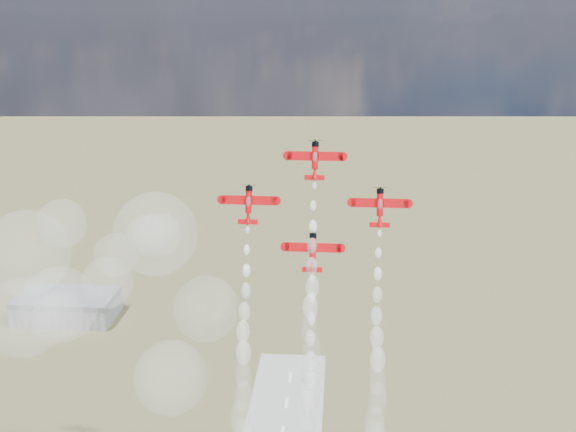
% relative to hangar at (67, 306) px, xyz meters
% --- Properties ---
extents(hangar, '(50.00, 28.00, 13.00)m').
position_rel_hangar_xyz_m(hangar, '(0.00, 0.00, 0.00)').
color(hangar, gray).
rests_on(hangar, ground).
extents(plane_lead, '(12.94, 5.80, 8.86)m').
position_rel_hangar_xyz_m(plane_lead, '(133.57, -156.53, 114.55)').
color(plane_lead, '#BA090C').
rests_on(plane_lead, ground).
extents(plane_left, '(12.94, 5.80, 8.86)m').
position_rel_hangar_xyz_m(plane_left, '(118.36, -160.32, 104.60)').
color(plane_left, '#BA090C').
rests_on(plane_left, ground).
extents(plane_right, '(12.94, 5.80, 8.86)m').
position_rel_hangar_xyz_m(plane_right, '(148.79, -160.32, 104.60)').
color(plane_right, '#BA090C').
rests_on(plane_right, ground).
extents(plane_slot, '(12.94, 5.80, 8.86)m').
position_rel_hangar_xyz_m(plane_slot, '(133.57, -164.11, 94.65)').
color(plane_slot, '#BA090C').
rests_on(plane_slot, ground).
extents(smoke_trail_lead, '(5.33, 20.51, 46.95)m').
position_rel_hangar_xyz_m(smoke_trail_lead, '(133.69, -172.17, 74.14)').
color(smoke_trail_lead, white).
rests_on(smoke_trail_lead, plane_lead).
extents(smoke_trail_left, '(5.91, 19.49, 47.80)m').
position_rel_hangar_xyz_m(smoke_trail_left, '(118.41, -175.66, 63.78)').
color(smoke_trail_left, white).
rests_on(smoke_trail_left, plane_left).
extents(smoke_trail_right, '(5.40, 20.03, 46.67)m').
position_rel_hangar_xyz_m(smoke_trail_right, '(148.79, -175.79, 64.13)').
color(smoke_trail_right, white).
rests_on(smoke_trail_right, plane_right).
extents(drifted_smoke_cloud, '(62.86, 32.37, 57.02)m').
position_rel_hangar_xyz_m(drifted_smoke_cloud, '(80.45, -159.78, 81.58)').
color(drifted_smoke_cloud, white).
rests_on(drifted_smoke_cloud, ground).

